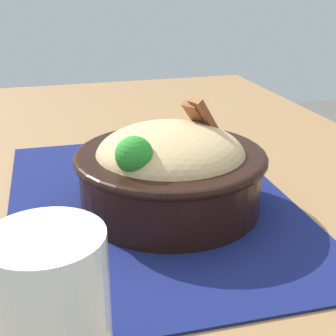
# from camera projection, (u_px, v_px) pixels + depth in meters

# --- Properties ---
(table) EXTENTS (1.36, 0.79, 0.76)m
(table) POSITION_uv_depth(u_px,v_px,m) (162.00, 247.00, 0.64)
(table) COLOR olive
(table) RESTS_ON ground_plane
(placemat) EXTENTS (0.47, 0.35, 0.00)m
(placemat) POSITION_uv_depth(u_px,v_px,m) (150.00, 202.00, 0.59)
(placemat) COLOR #11194C
(placemat) RESTS_ON table
(bowl) EXTENTS (0.24, 0.24, 0.13)m
(bowl) POSITION_uv_depth(u_px,v_px,m) (168.00, 169.00, 0.55)
(bowl) COLOR black
(bowl) RESTS_ON placemat
(fork) EXTENTS (0.02, 0.13, 0.00)m
(fork) POSITION_uv_depth(u_px,v_px,m) (141.00, 168.00, 0.68)
(fork) COLOR silver
(fork) RESTS_ON placemat
(drinking_glass) EXTENTS (0.07, 0.07, 0.12)m
(drinking_glass) POSITION_uv_depth(u_px,v_px,m) (54.00, 325.00, 0.31)
(drinking_glass) COLOR silver
(drinking_glass) RESTS_ON table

